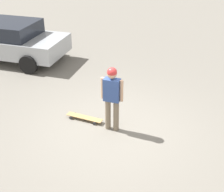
% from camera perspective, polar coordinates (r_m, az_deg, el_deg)
% --- Properties ---
extents(ground_plane, '(220.00, 220.00, 0.00)m').
position_cam_1_polar(ground_plane, '(7.64, -0.00, -6.01)').
color(ground_plane, gray).
extents(person, '(0.39, 0.43, 1.62)m').
position_cam_1_polar(person, '(7.13, -0.00, 0.42)').
color(person, '#7A6B56').
rests_on(person, ground_plane).
extents(skateboard, '(0.80, 0.83, 0.09)m').
position_cam_1_polar(skateboard, '(7.95, -5.06, -3.95)').
color(skateboard, tan).
rests_on(skateboard, ground_plane).
extents(car_parked_near, '(3.92, 4.33, 1.41)m').
position_cam_1_polar(car_parked_near, '(11.96, -18.14, 9.65)').
color(car_parked_near, '#ADB2B7').
rests_on(car_parked_near, ground_plane).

